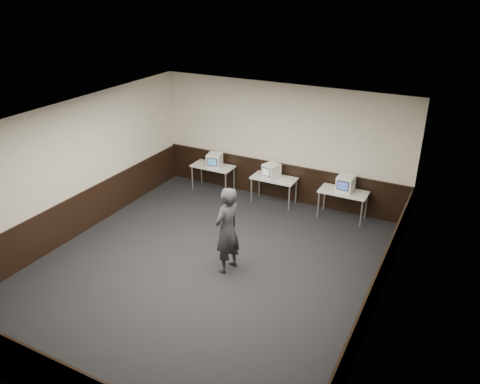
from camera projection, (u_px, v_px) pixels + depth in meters
name	position (u px, v px, depth m)	size (l,w,h in m)	color
floor	(205.00, 269.00, 9.92)	(8.00, 8.00, 0.00)	black
ceiling	(200.00, 123.00, 8.58)	(8.00, 8.00, 0.00)	white
back_wall	(281.00, 143.00, 12.48)	(7.00, 7.00, 0.00)	beige
front_wall	(41.00, 323.00, 6.03)	(7.00, 7.00, 0.00)	beige
left_wall	(72.00, 171.00, 10.71)	(8.00, 8.00, 0.00)	beige
right_wall	(382.00, 244.00, 7.80)	(8.00, 8.00, 0.00)	beige
wainscot_back	(279.00, 181.00, 12.92)	(6.98, 0.04, 1.00)	black
wainscot_front	(56.00, 384.00, 6.51)	(6.98, 0.04, 1.00)	black
wainscot_left	(80.00, 214.00, 11.16)	(0.04, 7.98, 1.00)	black
wainscot_right	(373.00, 297.00, 8.27)	(0.04, 7.98, 1.00)	black
wainscot_rail	(280.00, 164.00, 12.69)	(6.98, 0.06, 0.04)	black
desk_left	(213.00, 168.00, 13.33)	(1.20, 0.60, 0.75)	silver
desk_center	(274.00, 180.00, 12.54)	(1.20, 0.60, 0.75)	silver
desk_right	(343.00, 194.00, 11.75)	(1.20, 0.60, 0.75)	silver
emac_left	(215.00, 160.00, 13.14)	(0.47, 0.48, 0.39)	white
emac_center	(271.00, 171.00, 12.45)	(0.49, 0.50, 0.38)	white
emac_right	(346.00, 184.00, 11.65)	(0.42, 0.45, 0.40)	white
person	(227.00, 230.00, 9.54)	(0.69, 0.45, 1.88)	#28282E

